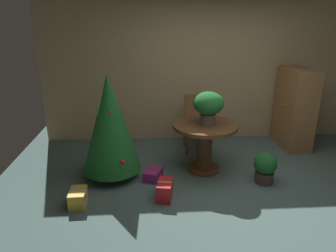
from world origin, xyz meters
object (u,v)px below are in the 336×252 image
object	(u,v)px
gift_box_red	(165,190)
wooden_cabinet	(295,109)
holiday_tree	(110,123)
gift_box_purple	(153,174)
flower_vase	(208,105)
wooden_chair_far	(196,119)
gift_box_gold	(78,198)
round_dining_table	(205,139)
potted_plant	(265,167)

from	to	relation	value
gift_box_red	wooden_cabinet	world-z (taller)	wooden_cabinet
holiday_tree	gift_box_red	bearing A→B (deg)	-41.11
gift_box_purple	wooden_cabinet	xyz separation A→B (m)	(2.53, 1.12, 0.62)
holiday_tree	gift_box_red	world-z (taller)	holiday_tree
flower_vase	wooden_chair_far	bearing A→B (deg)	92.23
flower_vase	gift_box_purple	xyz separation A→B (m)	(-0.81, -0.23, -0.96)
gift_box_red	gift_box_gold	xyz separation A→B (m)	(-1.09, -0.09, -0.02)
gift_box_gold	wooden_cabinet	xyz separation A→B (m)	(3.47, 1.72, 0.60)
round_dining_table	gift_box_red	world-z (taller)	round_dining_table
wooden_chair_far	potted_plant	world-z (taller)	wooden_chair_far
wooden_cabinet	potted_plant	xyz separation A→B (m)	(-0.96, -1.31, -0.46)
flower_vase	wooden_chair_far	size ratio (longest dim) A/B	0.50
flower_vase	wooden_cabinet	size ratio (longest dim) A/B	0.35
round_dining_table	gift_box_gold	size ratio (longest dim) A/B	3.12
potted_plant	wooden_chair_far	bearing A→B (deg)	121.87
gift_box_purple	wooden_cabinet	size ratio (longest dim) A/B	0.26
potted_plant	round_dining_table	bearing A→B (deg)	151.65
gift_box_red	wooden_cabinet	distance (m)	2.95
wooden_cabinet	flower_vase	bearing A→B (deg)	-152.78
wooden_chair_far	gift_box_gold	size ratio (longest dim) A/B	3.12
holiday_tree	gift_box_red	xyz separation A→B (m)	(0.73, -0.64, -0.71)
gift_box_purple	gift_box_gold	xyz separation A→B (m)	(-0.94, -0.60, 0.03)
flower_vase	holiday_tree	distance (m)	1.42
wooden_chair_far	gift_box_red	bearing A→B (deg)	-111.57
round_dining_table	gift_box_gold	xyz separation A→B (m)	(-1.72, -0.84, -0.41)
holiday_tree	gift_box_gold	world-z (taller)	holiday_tree
holiday_tree	round_dining_table	bearing A→B (deg)	4.83
wooden_chair_far	gift_box_gold	xyz separation A→B (m)	(-1.72, -1.69, -0.44)
gift_box_purple	gift_box_gold	size ratio (longest dim) A/B	1.16
flower_vase	gift_box_gold	size ratio (longest dim) A/B	1.57
gift_box_purple	gift_box_gold	distance (m)	1.12
flower_vase	wooden_chair_far	distance (m)	0.98
wooden_chair_far	wooden_cabinet	size ratio (longest dim) A/B	0.69
gift_box_gold	round_dining_table	bearing A→B (deg)	26.06
potted_plant	gift_box_red	bearing A→B (deg)	-167.05
flower_vase	gift_box_red	world-z (taller)	flower_vase
holiday_tree	flower_vase	bearing A→B (deg)	4.53
flower_vase	gift_box_purple	bearing A→B (deg)	-163.88
wooden_cabinet	potted_plant	bearing A→B (deg)	-126.33
wooden_chair_far	potted_plant	distance (m)	1.53
wooden_chair_far	holiday_tree	bearing A→B (deg)	-144.85
wooden_chair_far	gift_box_red	distance (m)	1.77
gift_box_gold	gift_box_red	bearing A→B (deg)	4.54
gift_box_purple	round_dining_table	bearing A→B (deg)	17.06
round_dining_table	holiday_tree	xyz separation A→B (m)	(-1.37, -0.12, 0.31)
holiday_tree	wooden_cabinet	bearing A→B (deg)	17.70
gift_box_red	holiday_tree	bearing A→B (deg)	138.89
wooden_chair_far	gift_box_gold	world-z (taller)	wooden_chair_far
holiday_tree	gift_box_purple	world-z (taller)	holiday_tree
wooden_cabinet	round_dining_table	bearing A→B (deg)	-153.34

